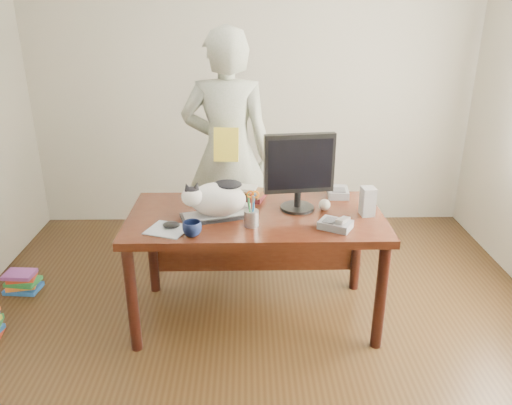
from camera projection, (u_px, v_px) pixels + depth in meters
The scene contains 17 objects.
room at pixel (258, 148), 2.35m from camera, with size 4.50×4.50×4.50m.
desk at pixel (256, 230), 3.26m from camera, with size 1.60×0.80×0.75m.
keyboard at pixel (218, 215), 3.08m from camera, with size 0.48×0.29×0.03m.
cat at pixel (216, 198), 3.04m from camera, with size 0.44×0.31×0.25m.
monitor at pixel (299, 168), 3.09m from camera, with size 0.44×0.24×0.50m.
pen_cup at pixel (251, 216), 2.95m from camera, with size 0.10×0.09×0.22m.
mousepad at pixel (168, 230), 2.92m from camera, with size 0.28×0.27×0.01m.
mouse at pixel (171, 225), 2.93m from camera, with size 0.12×0.10×0.04m.
coffee_mug at pixel (192, 229), 2.83m from camera, with size 0.11×0.11×0.09m, color #0D1536.
phone at pixel (336, 224), 2.93m from camera, with size 0.22×0.20×0.08m.
speaker at pixel (368, 201), 3.09m from camera, with size 0.09×0.10×0.18m.
baseball at pixel (325, 205), 3.18m from camera, with size 0.07×0.07×0.07m.
book_stack at pixel (247, 194), 3.37m from camera, with size 0.27×0.23×0.09m.
calculator at pixel (338, 192), 3.42m from camera, with size 0.15×0.20×0.06m.
person at pixel (227, 155), 3.74m from camera, with size 0.68×0.44×1.86m, color beige.
held_book at pixel (226, 145), 3.54m from camera, with size 0.18×0.12×0.24m.
book_pile_b at pixel (22, 282), 3.68m from camera, with size 0.26×0.20×0.15m.
Camera 1 is at (-0.05, -2.28, 1.98)m, focal length 35.00 mm.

